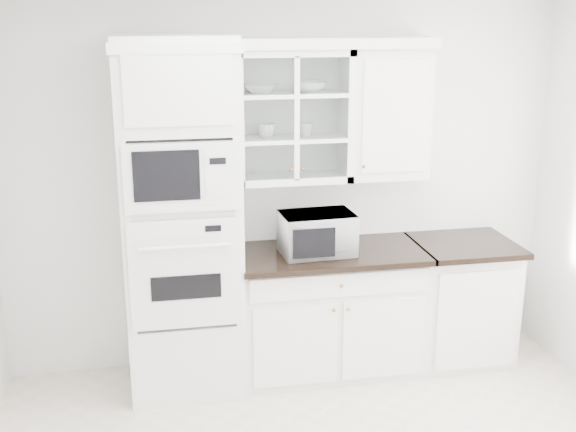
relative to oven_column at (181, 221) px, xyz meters
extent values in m
cube|color=white|center=(0.75, 0.32, 0.15)|extent=(4.00, 0.02, 2.70)
cube|color=white|center=(0.00, 0.01, 0.00)|extent=(0.76, 0.65, 2.40)
cube|color=white|center=(0.00, -0.33, -0.26)|extent=(0.70, 0.03, 0.72)
cube|color=black|center=(0.00, -0.35, -0.34)|extent=(0.44, 0.01, 0.16)
cube|color=white|center=(0.00, -0.33, 0.37)|extent=(0.70, 0.03, 0.43)
cube|color=black|center=(-0.09, -0.35, 0.39)|extent=(0.40, 0.01, 0.31)
cube|color=white|center=(1.03, 0.03, -0.76)|extent=(1.30, 0.60, 0.88)
cube|color=black|center=(1.03, 0.00, -0.30)|extent=(1.32, 0.67, 0.04)
cube|color=white|center=(2.03, 0.03, -0.76)|extent=(0.70, 0.60, 0.88)
cube|color=black|center=(2.03, 0.00, -0.30)|extent=(0.72, 0.67, 0.04)
cube|color=white|center=(0.78, 0.17, 0.65)|extent=(0.80, 0.33, 0.90)
cube|color=white|center=(0.78, 0.17, 0.50)|extent=(0.74, 0.29, 0.02)
cube|color=white|center=(0.78, 0.17, 0.80)|extent=(0.74, 0.29, 0.02)
cube|color=white|center=(1.46, 0.17, 0.65)|extent=(0.55, 0.33, 0.90)
cube|color=white|center=(0.68, 0.14, 1.14)|extent=(2.14, 0.38, 0.07)
imported|color=white|center=(0.92, -0.01, -0.14)|extent=(0.52, 0.44, 0.29)
imported|color=white|center=(0.57, 0.18, 0.84)|extent=(0.27, 0.27, 0.06)
imported|color=white|center=(0.90, 0.17, 0.84)|extent=(0.25, 0.25, 0.07)
imported|color=white|center=(0.60, 0.16, 0.56)|extent=(0.13, 0.13, 0.09)
imported|color=white|center=(0.88, 0.16, 0.55)|extent=(0.11, 0.11, 0.09)
camera|label=1|loc=(-0.17, -4.64, 1.36)|focal=45.00mm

